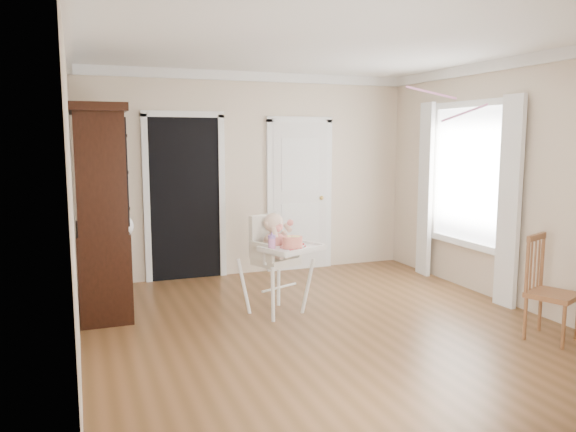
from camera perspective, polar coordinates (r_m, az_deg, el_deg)
name	(u,v)px	position (r m, az deg, el deg)	size (l,w,h in m)	color
floor	(328,330)	(5.55, 4.09, -11.43)	(5.00, 5.00, 0.00)	brown
ceiling	(331,42)	(5.31, 4.39, 17.23)	(5.00, 5.00, 0.00)	white
wall_back	(251,175)	(7.59, -3.79, 4.23)	(4.50, 4.50, 0.00)	beige
wall_left	(72,200)	(4.77, -21.07, 1.51)	(5.00, 5.00, 0.00)	beige
wall_right	(519,184)	(6.54, 22.43, 3.04)	(5.00, 5.00, 0.00)	beige
crown_molding	(331,49)	(5.30, 4.39, 16.59)	(4.50, 5.00, 0.12)	white
doorway	(185,195)	(7.39, -10.42, 2.13)	(1.06, 0.05, 2.22)	black
closet_door	(300,197)	(7.83, 1.20, 1.97)	(0.96, 0.09, 2.13)	white
window_right	(465,184)	(7.10, 17.57, 3.10)	(0.13, 1.84, 2.30)	white
high_chair	(276,252)	(5.86, -1.21, -3.72)	(0.84, 0.92, 1.06)	white
baby	(275,237)	(5.85, -1.38, -2.13)	(0.36, 0.27, 0.49)	beige
cake	(293,242)	(5.64, 0.47, -2.70)	(0.26, 0.26, 0.12)	silver
sippy_cup	(272,242)	(5.58, -1.66, -2.63)	(0.08, 0.08, 0.18)	#CA7BB4
china_cabinet	(101,210)	(6.21, -18.50, 0.57)	(0.57, 1.29, 2.17)	black
dining_chair	(549,291)	(5.70, 25.03, -6.95)	(0.52, 0.52, 0.96)	brown
streamer	(431,92)	(5.76, 14.31, 12.06)	(0.03, 0.50, 0.02)	pink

